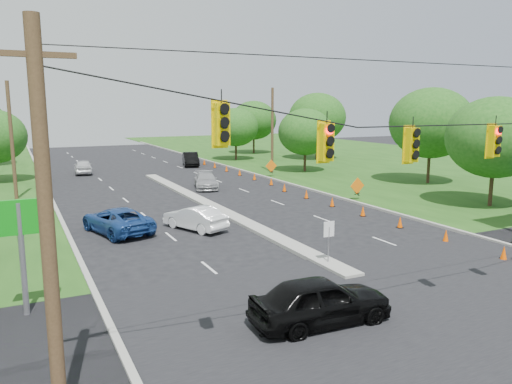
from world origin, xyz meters
TOP-DOWN VIEW (x-y plane):
  - ground at (0.00, 0.00)m, footprint 160.00×160.00m
  - grass_right at (30.00, 20.00)m, footprint 40.00×160.00m
  - cross_street at (0.00, 0.00)m, footprint 160.00×14.00m
  - curb_left at (-10.10, 30.00)m, footprint 0.25×110.00m
  - curb_right at (10.10, 30.00)m, footprint 0.25×110.00m
  - median at (0.00, 21.00)m, footprint 1.00×34.00m
  - median_sign at (0.00, 6.00)m, footprint 0.55×0.06m
  - signal_span at (-0.05, -1.00)m, footprint 25.60×0.32m
  - utility_pole_far_left at (-12.50, 30.00)m, footprint 0.28×0.28m
  - utility_pole_far_right at (12.50, 35.00)m, footprint 0.28×0.28m
  - cone_0 at (7.84, 3.00)m, footprint 0.32×0.32m
  - cone_1 at (7.84, 6.50)m, footprint 0.32×0.32m
  - cone_2 at (7.84, 10.00)m, footprint 0.32×0.32m
  - cone_3 at (7.84, 13.50)m, footprint 0.32×0.32m
  - cone_4 at (7.84, 17.00)m, footprint 0.32×0.32m
  - cone_5 at (7.84, 20.50)m, footprint 0.32×0.32m
  - cone_6 at (7.84, 24.00)m, footprint 0.32×0.32m
  - cone_7 at (8.44, 27.50)m, footprint 0.32×0.32m
  - cone_8 at (8.44, 31.00)m, footprint 0.32×0.32m
  - cone_9 at (8.44, 34.50)m, footprint 0.32×0.32m
  - cone_10 at (8.44, 38.00)m, footprint 0.32×0.32m
  - cone_11 at (8.44, 41.50)m, footprint 0.32×0.32m
  - cone_12 at (8.44, 45.00)m, footprint 0.32×0.32m
  - cone_13 at (8.44, 48.50)m, footprint 0.32×0.32m
  - work_sign_1 at (10.80, 18.00)m, footprint 1.27×0.58m
  - work_sign_2 at (10.80, 32.00)m, footprint 1.27×0.58m
  - tree_7 at (18.00, 12.00)m, footprint 6.72×6.72m
  - tree_8 at (22.00, 22.00)m, footprint 7.56×7.56m
  - tree_9 at (16.00, 34.00)m, footprint 5.88×5.88m
  - tree_10 at (24.00, 44.00)m, footprint 7.56×7.56m
  - tree_11 at (20.00, 55.00)m, footprint 6.72×6.72m
  - tree_12 at (14.00, 48.00)m, footprint 5.88×5.88m
  - black_sedan at (-3.74, 0.97)m, footprint 4.91×2.16m
  - white_sedan at (-3.22, 14.98)m, footprint 3.02×4.47m
  - blue_pickup at (-7.47, 16.22)m, footprint 3.73×5.76m
  - silver_car_far at (2.50, 28.53)m, footprint 3.16×5.09m
  - silver_car_oncoming at (-5.89, 43.04)m, footprint 2.24×4.59m
  - dark_car_receding at (6.61, 44.72)m, footprint 2.85×5.17m

SIDE VIEW (x-z plane):
  - ground at x=0.00m, z-range 0.00..0.00m
  - grass_right at x=30.00m, z-range -0.03..0.03m
  - cross_street at x=0.00m, z-range -0.01..0.01m
  - curb_left at x=-10.10m, z-range -0.08..0.08m
  - curb_right at x=10.10m, z-range -0.08..0.08m
  - median at x=0.00m, z-range -0.09..0.09m
  - cone_0 at x=7.84m, z-range 0.00..0.70m
  - cone_1 at x=7.84m, z-range 0.00..0.70m
  - cone_2 at x=7.84m, z-range 0.00..0.70m
  - cone_3 at x=7.84m, z-range 0.00..0.70m
  - cone_4 at x=7.84m, z-range 0.00..0.70m
  - cone_5 at x=7.84m, z-range 0.00..0.70m
  - cone_6 at x=7.84m, z-range 0.00..0.70m
  - cone_7 at x=8.44m, z-range 0.00..0.70m
  - cone_8 at x=8.44m, z-range 0.00..0.70m
  - cone_9 at x=8.44m, z-range 0.00..0.70m
  - cone_10 at x=8.44m, z-range 0.00..0.70m
  - cone_11 at x=8.44m, z-range 0.00..0.70m
  - cone_12 at x=8.44m, z-range 0.00..0.70m
  - cone_13 at x=8.44m, z-range 0.00..0.70m
  - silver_car_far at x=2.50m, z-range 0.00..1.38m
  - white_sedan at x=-3.22m, z-range 0.00..1.40m
  - blue_pickup at x=-7.47m, z-range 0.00..1.48m
  - silver_car_oncoming at x=-5.89m, z-range 0.00..1.51m
  - dark_car_receding at x=6.61m, z-range 0.00..1.62m
  - black_sedan at x=-3.74m, z-range 0.00..1.64m
  - work_sign_1 at x=10.80m, z-range 0.41..1.78m
  - work_sign_2 at x=10.80m, z-range 0.41..1.78m
  - median_sign at x=0.00m, z-range 0.44..2.49m
  - tree_9 at x=16.00m, z-range 0.91..7.77m
  - tree_12 at x=14.00m, z-range 0.91..7.77m
  - utility_pole_far_left at x=-12.50m, z-range 0.00..9.00m
  - utility_pole_far_right at x=12.50m, z-range 0.00..9.00m
  - tree_7 at x=18.00m, z-range 1.04..8.88m
  - tree_11 at x=20.00m, z-range 1.04..8.88m
  - signal_span at x=-0.05m, z-range 0.47..9.47m
  - tree_8 at x=22.00m, z-range 1.17..9.99m
  - tree_10 at x=24.00m, z-range 1.17..9.99m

